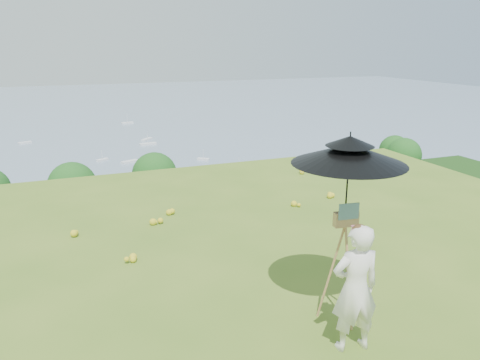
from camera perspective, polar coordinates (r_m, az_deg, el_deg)
name	(u,v)px	position (r m, az deg, el deg)	size (l,w,h in m)	color
ground	(296,277)	(7.31, 6.86, -11.64)	(14.00, 14.00, 0.00)	#537521
shoreline_tier	(95,270)	(89.84, -17.24, -10.46)	(170.00, 28.00, 8.00)	#686553
bay_water	(67,122)	(248.52, -20.31, 6.70)	(700.00, 700.00, 0.00)	slate
slope_trees	(111,253)	(44.75, -15.42, -8.57)	(110.00, 50.00, 6.00)	#19541A
harbor_town	(92,237)	(87.18, -17.60, -6.63)	(110.00, 22.00, 5.00)	silver
moored_boats	(34,158)	(171.00, -23.77, 2.44)	(140.00, 140.00, 0.70)	white
wildflowers	(289,266)	(7.48, 5.97, -10.41)	(10.00, 10.50, 0.12)	gold
painter	(355,288)	(5.54, 13.87, -12.72)	(0.56, 0.37, 1.54)	white
field_easel	(343,262)	(6.05, 12.44, -9.74)	(0.60, 0.60, 1.59)	#9F6842
sun_umbrella	(348,179)	(5.70, 12.98, 0.18)	(1.36, 1.36, 1.13)	black
painter_cap	(360,228)	(5.23, 14.41, -5.70)	(0.18, 0.21, 0.10)	#BD676F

